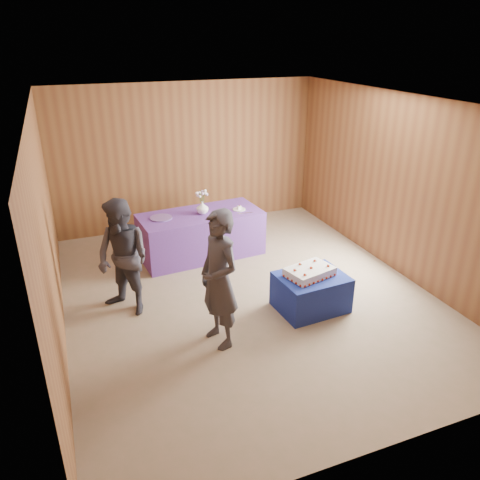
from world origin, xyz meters
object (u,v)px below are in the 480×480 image
guest_right (123,258)px  vase (202,208)px  serving_table (201,234)px  cake_table (311,292)px  guest_left (219,280)px  sheet_cake (310,272)px

guest_right → vase: bearing=93.4°
serving_table → cake_table: bearing=-72.3°
guest_left → guest_right: 1.45m
sheet_cake → cake_table: bearing=-58.4°
cake_table → guest_right: guest_right is taller
guest_right → serving_table: bearing=94.4°
guest_left → guest_right: bearing=-153.4°
serving_table → guest_left: size_ratio=1.17×
sheet_cake → guest_left: bearing=178.2°
cake_table → vase: (-0.86, 2.16, 0.60)m
cake_table → serving_table: serving_table is taller
sheet_cake → vase: 2.31m
serving_table → guest_right: size_ratio=1.26×
serving_table → vase: bearing=-26.9°
sheet_cake → vase: vase is taller
sheet_cake → vase: bearing=97.4°
serving_table → sheet_cake: bearing=-72.6°
vase → serving_table: bearing=157.7°
cake_table → vase: 2.40m
cake_table → guest_left: (-1.40, -0.27, 0.61)m
cake_table → vase: vase is taller
cake_table → vase: size_ratio=4.35×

